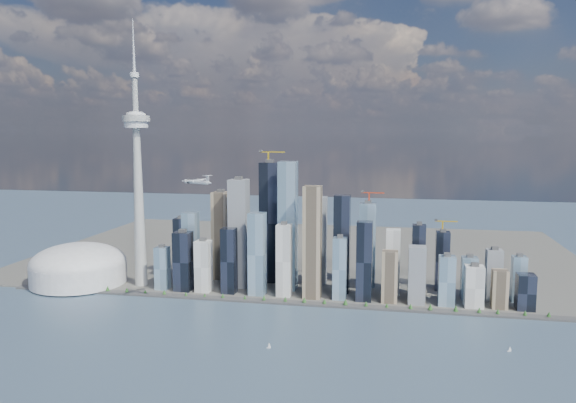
% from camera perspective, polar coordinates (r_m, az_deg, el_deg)
% --- Properties ---
extents(ground, '(4000.00, 4000.00, 0.00)m').
position_cam_1_polar(ground, '(873.22, -5.30, -15.04)').
color(ground, '#374D60').
rests_on(ground, ground).
extents(seawall, '(1100.00, 22.00, 4.00)m').
position_cam_1_polar(seawall, '(1100.55, -1.60, -10.14)').
color(seawall, '#383838').
rests_on(seawall, ground).
extents(land, '(1400.00, 900.00, 3.00)m').
position_cam_1_polar(land, '(1528.59, 2.09, -5.21)').
color(land, '#4C4C47').
rests_on(land, ground).
extents(shoreline_trees, '(960.53, 7.20, 8.80)m').
position_cam_1_polar(shoreline_trees, '(1098.55, -1.60, -9.80)').
color(shoreline_trees, '#3F2D1E').
rests_on(shoreline_trees, seawall).
extents(skyscraper_cluster, '(736.00, 142.00, 286.05)m').
position_cam_1_polar(skyscraper_cluster, '(1150.29, 2.24, -4.88)').
color(skyscraper_cluster, black).
rests_on(skyscraper_cluster, land).
extents(needle_tower, '(56.00, 56.00, 550.50)m').
position_cam_1_polar(needle_tower, '(1211.16, -15.01, 2.50)').
color(needle_tower, '#9C9C97').
rests_on(needle_tower, land).
extents(dome_stadium, '(200.00, 200.00, 86.00)m').
position_cam_1_polar(dome_stadium, '(1299.57, -20.51, -6.18)').
color(dome_stadium, silver).
rests_on(dome_stadium, land).
extents(airplane, '(62.24, 55.89, 15.99)m').
position_cam_1_polar(airplane, '(978.37, -9.22, 2.02)').
color(airplane, silver).
rests_on(airplane, ground).
extents(sailboat_west, '(6.87, 2.25, 9.51)m').
position_cam_1_polar(sailboat_west, '(885.06, -1.95, -14.49)').
color(sailboat_west, silver).
rests_on(sailboat_west, ground).
extents(sailboat_east, '(6.67, 2.77, 9.21)m').
position_cam_1_polar(sailboat_east, '(934.28, 21.59, -13.82)').
color(sailboat_east, silver).
rests_on(sailboat_east, ground).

